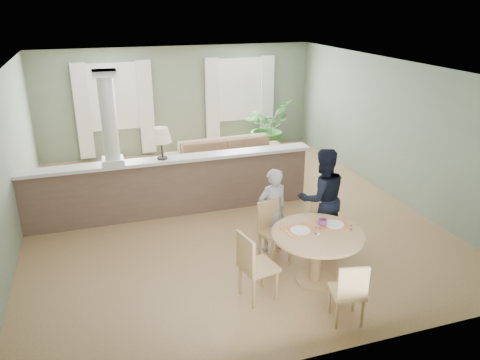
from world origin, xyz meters
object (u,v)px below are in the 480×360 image
object	(u,v)px
sofa	(230,159)
dining_table	(317,243)
child_person	(272,210)
houseplant	(267,127)
chair_near	(349,291)
chair_side	(254,264)
chair_far_man	(323,226)
chair_far_boy	(272,227)
man_person	(322,198)

from	to	relation	value
sofa	dining_table	xyz separation A→B (m)	(-0.08, -4.43, 0.21)
child_person	houseplant	bearing A→B (deg)	-118.30
chair_near	sofa	bearing A→B (deg)	-79.01
houseplant	chair_side	xyz separation A→B (m)	(-2.48, -5.95, -0.16)
chair_far_man	chair_near	size ratio (longest dim) A/B	0.97
chair_far_boy	chair_near	world-z (taller)	chair_far_boy
houseplant	chair_far_boy	bearing A→B (deg)	-110.17
chair_side	man_person	distance (m)	1.90
chair_far_boy	man_person	bearing A→B (deg)	-5.70
chair_side	houseplant	bearing A→B (deg)	-33.93
sofa	chair_far_man	distance (m)	3.75
houseplant	dining_table	xyz separation A→B (m)	(-1.50, -5.82, -0.08)
dining_table	chair_far_boy	distance (m)	0.89
chair_far_man	man_person	distance (m)	0.45
houseplant	child_person	distance (m)	5.09
sofa	chair_side	xyz separation A→B (m)	(-1.05, -4.56, 0.13)
dining_table	child_person	distance (m)	1.07
chair_far_man	chair_near	xyz separation A→B (m)	(-0.52, -1.67, 0.01)
chair_near	chair_side	world-z (taller)	chair_side
chair_far_boy	chair_side	xyz separation A→B (m)	(-0.64, -0.95, 0.03)
houseplant	man_person	size ratio (longest dim) A/B	0.85
chair_near	man_person	world-z (taller)	man_person
chair_far_boy	chair_far_man	size ratio (longest dim) A/B	1.09
chair_far_man	chair_side	world-z (taller)	chair_side
dining_table	chair_near	xyz separation A→B (m)	(-0.05, -0.97, -0.14)
sofa	man_person	distance (m)	3.53
chair_side	child_person	distance (m)	1.38
sofa	child_person	xyz separation A→B (m)	(-0.33, -3.39, 0.29)
chair_side	chair_far_man	bearing A→B (deg)	-71.35
dining_table	man_person	distance (m)	1.13
sofa	chair_near	size ratio (longest dim) A/B	3.20
chair_side	chair_near	bearing A→B (deg)	-143.61
houseplant	dining_table	bearing A→B (deg)	-104.43
dining_table	chair_far_man	xyz separation A→B (m)	(0.46, 0.70, -0.15)
dining_table	chair_near	distance (m)	0.98
dining_table	chair_far_man	bearing A→B (deg)	56.70
chair_far_man	chair_side	xyz separation A→B (m)	(-1.44, -0.83, 0.07)
chair_far_man	child_person	distance (m)	0.82
sofa	dining_table	bearing A→B (deg)	-93.16
man_person	houseplant	bearing A→B (deg)	-97.68
sofa	chair_far_boy	bearing A→B (deg)	-98.73
chair_far_man	chair_near	bearing A→B (deg)	-99.50
chair_near	dining_table	bearing A→B (deg)	-80.85
sofa	houseplant	xyz separation A→B (m)	(1.42, 1.39, 0.29)
houseplant	chair_far_man	bearing A→B (deg)	-101.46
houseplant	child_person	xyz separation A→B (m)	(-1.75, -4.78, -0.00)
chair_far_boy	man_person	size ratio (longest dim) A/B	0.56
chair_far_boy	man_person	world-z (taller)	man_person
houseplant	chair_near	bearing A→B (deg)	-102.88
child_person	dining_table	bearing A→B (deg)	95.63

